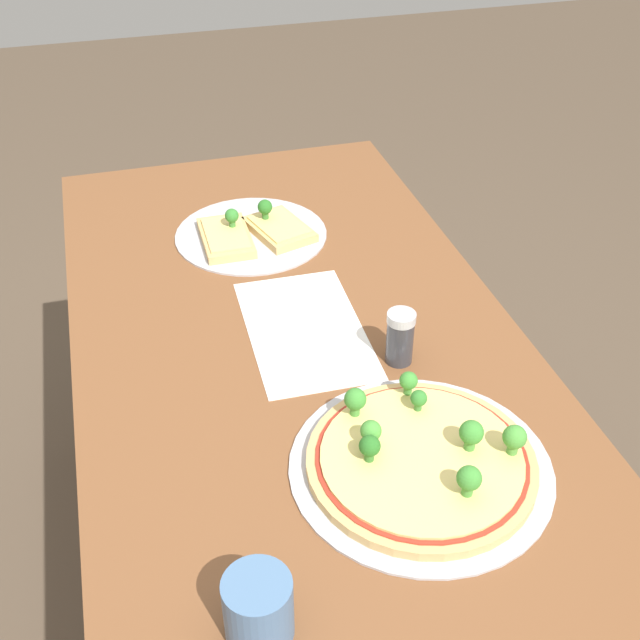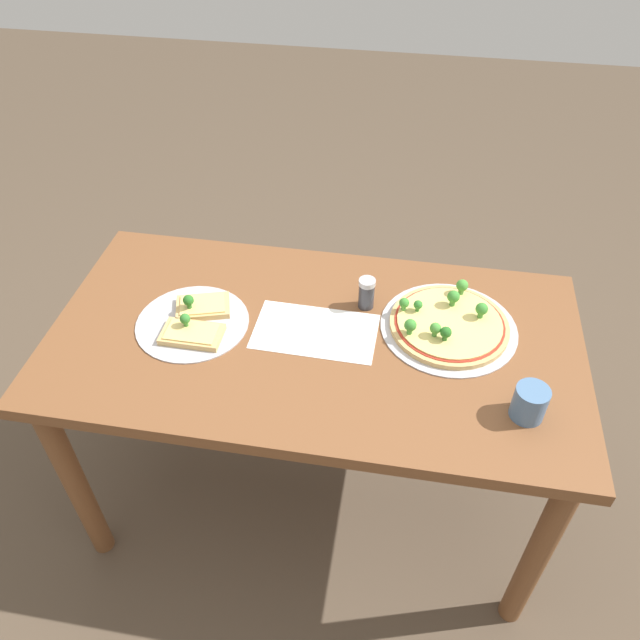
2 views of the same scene
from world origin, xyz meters
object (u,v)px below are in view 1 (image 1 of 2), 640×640
at_px(dining_table, 297,377).
at_px(pizza_tray_slice, 252,232).
at_px(drinking_cup, 258,608).
at_px(condiment_shaker, 400,337).
at_px(pizza_tray_whole, 422,459).

bearing_deg(dining_table, pizza_tray_slice, -178.61).
bearing_deg(drinking_cup, pizza_tray_slice, 168.78).
bearing_deg(condiment_shaker, dining_table, -130.70).
height_order(pizza_tray_whole, drinking_cup, drinking_cup).
height_order(pizza_tray_slice, drinking_cup, drinking_cup).
xyz_separation_m(drinking_cup, condiment_shaker, (-0.39, 0.30, 0.00)).
distance_m(pizza_tray_slice, condiment_shaker, 0.45).
distance_m(pizza_tray_whole, pizza_tray_slice, 0.64).
height_order(dining_table, drinking_cup, drinking_cup).
height_order(pizza_tray_whole, pizza_tray_slice, pizza_tray_whole).
bearing_deg(pizza_tray_whole, drinking_cup, -55.45).
xyz_separation_m(dining_table, pizza_tray_slice, (-0.31, -0.01, 0.11)).
distance_m(dining_table, pizza_tray_slice, 0.33).
bearing_deg(pizza_tray_whole, pizza_tray_slice, -171.74).
relative_size(pizza_tray_whole, drinking_cup, 4.21).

